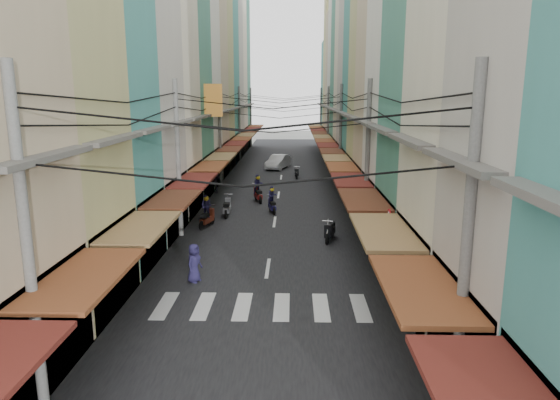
% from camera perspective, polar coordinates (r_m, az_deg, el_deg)
% --- Properties ---
extents(ground, '(160.00, 160.00, 0.00)m').
position_cam_1_polar(ground, '(23.81, -1.16, -6.19)').
color(ground, slate).
rests_on(ground, ground).
extents(road, '(10.00, 80.00, 0.02)m').
position_cam_1_polar(road, '(43.24, 0.07, 2.17)').
color(road, black).
rests_on(road, ground).
extents(sidewalk_left, '(3.00, 80.00, 0.06)m').
position_cam_1_polar(sidewalk_left, '(43.89, -8.45, 2.21)').
color(sidewalk_left, gray).
rests_on(sidewalk_left, ground).
extents(sidewalk_right, '(3.00, 80.00, 0.06)m').
position_cam_1_polar(sidewalk_right, '(43.57, 8.65, 2.14)').
color(sidewalk_right, gray).
rests_on(sidewalk_right, ground).
extents(crosswalk, '(7.55, 2.40, 0.01)m').
position_cam_1_polar(crosswalk, '(18.21, -2.05, -12.06)').
color(crosswalk, silver).
rests_on(crosswalk, ground).
extents(building_row_left, '(7.80, 67.67, 23.70)m').
position_cam_1_polar(building_row_left, '(40.23, -11.82, 15.15)').
color(building_row_left, silver).
rests_on(building_row_left, ground).
extents(building_row_right, '(7.80, 68.98, 22.59)m').
position_cam_1_polar(building_row_right, '(39.67, 11.83, 14.66)').
color(building_row_right, teal).
rests_on(building_row_right, ground).
extents(utility_poles, '(10.20, 66.13, 8.20)m').
position_cam_1_polar(utility_poles, '(37.62, -0.13, 10.76)').
color(utility_poles, slate).
rests_on(utility_poles, ground).
extents(white_car, '(5.31, 3.31, 1.75)m').
position_cam_1_polar(white_car, '(50.46, -0.21, 3.60)').
color(white_car, silver).
rests_on(white_car, ground).
extents(bicycle, '(1.70, 0.71, 1.14)m').
position_cam_1_polar(bicycle, '(23.59, 14.31, -6.76)').
color(bicycle, black).
rests_on(bicycle, ground).
extents(moving_scooters, '(7.26, 21.30, 1.92)m').
position_cam_1_polar(moving_scooters, '(32.16, -2.45, -0.34)').
color(moving_scooters, black).
rests_on(moving_scooters, ground).
extents(parked_scooters, '(13.03, 13.01, 0.99)m').
position_cam_1_polar(parked_scooters, '(19.00, 12.41, -9.84)').
color(parked_scooters, black).
rests_on(parked_scooters, ground).
extents(pedestrians, '(13.17, 22.03, 2.23)m').
position_cam_1_polar(pedestrians, '(28.72, -9.24, -0.96)').
color(pedestrians, '#241E28').
rests_on(pedestrians, ground).
extents(market_umbrella, '(2.21, 2.21, 2.33)m').
position_cam_1_polar(market_umbrella, '(18.84, 15.17, -5.07)').
color(market_umbrella, '#B2B2B7').
rests_on(market_umbrella, ground).
extents(traffic_sign, '(0.10, 0.69, 3.13)m').
position_cam_1_polar(traffic_sign, '(19.77, 12.28, -3.34)').
color(traffic_sign, slate).
rests_on(traffic_sign, ground).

